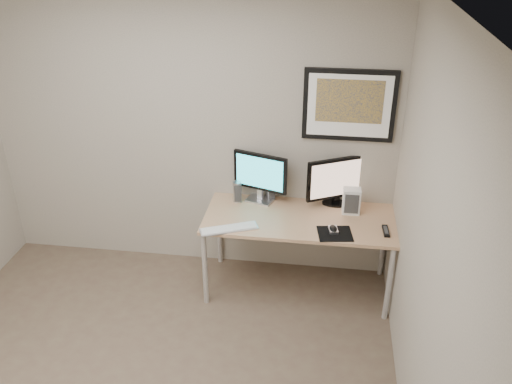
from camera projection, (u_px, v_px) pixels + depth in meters
room at (139, 154)px, 3.47m from camera, size 3.60×3.60×3.60m
desk at (299, 224)px, 4.59m from camera, size 1.60×0.70×0.73m
framed_art at (349, 105)px, 4.39m from camera, size 0.75×0.04×0.60m
monitor_large at (260, 175)px, 4.70m from camera, size 0.48×0.22×0.45m
monitor_tv at (337, 180)px, 4.65m from camera, size 0.52×0.29×0.44m
speaker_left at (237, 192)px, 4.77m from camera, size 0.09×0.09×0.19m
speaker_right at (271, 189)px, 4.81m from camera, size 0.10×0.10×0.19m
keyboard at (229, 229)px, 4.39m from camera, size 0.48×0.30×0.02m
mousepad at (335, 234)px, 4.33m from camera, size 0.30×0.28×0.00m
mouse at (333, 229)px, 4.35m from camera, size 0.08×0.12×0.04m
remote at (386, 231)px, 4.35m from camera, size 0.05×0.17×0.02m
fan_unit at (351, 201)px, 4.58m from camera, size 0.15×0.11×0.22m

